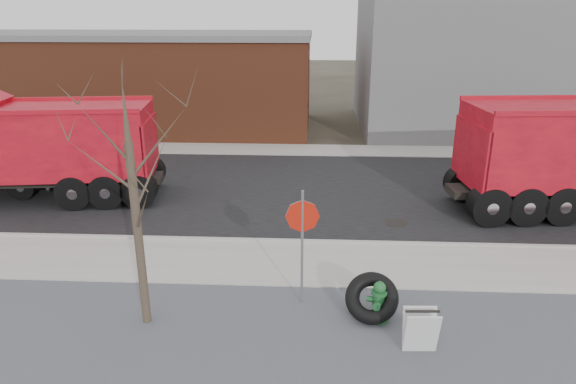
# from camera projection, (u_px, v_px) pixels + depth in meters

# --- Properties ---
(ground) EXTENTS (120.00, 120.00, 0.00)m
(ground) POSITION_uv_depth(u_px,v_px,m) (298.00, 269.00, 13.43)
(ground) COLOR #383328
(ground) RESTS_ON ground
(gravel_verge) EXTENTS (60.00, 5.00, 0.03)m
(gravel_verge) POSITION_uv_depth(u_px,v_px,m) (293.00, 352.00, 10.13)
(gravel_verge) COLOR slate
(gravel_verge) RESTS_ON ground
(sidewalk) EXTENTS (60.00, 2.50, 0.06)m
(sidewalk) POSITION_uv_depth(u_px,v_px,m) (299.00, 263.00, 13.65)
(sidewalk) COLOR #9E9B93
(sidewalk) RESTS_ON ground
(curb) EXTENTS (60.00, 0.15, 0.11)m
(curb) POSITION_uv_depth(u_px,v_px,m) (300.00, 242.00, 14.87)
(curb) COLOR #9E9B93
(curb) RESTS_ON ground
(road) EXTENTS (60.00, 9.40, 0.02)m
(road) POSITION_uv_depth(u_px,v_px,m) (304.00, 189.00, 19.35)
(road) COLOR black
(road) RESTS_ON ground
(far_sidewalk) EXTENTS (60.00, 2.00, 0.06)m
(far_sidewalk) POSITION_uv_depth(u_px,v_px,m) (307.00, 150.00, 24.71)
(far_sidewalk) COLOR #9E9B93
(far_sidewalk) RESTS_ON ground
(building_grey) EXTENTS (12.00, 10.00, 8.00)m
(building_grey) POSITION_uv_depth(u_px,v_px,m) (471.00, 56.00, 28.59)
(building_grey) COLOR slate
(building_grey) RESTS_ON ground
(building_brick) EXTENTS (20.20, 8.20, 5.30)m
(building_brick) POSITION_uv_depth(u_px,v_px,m) (132.00, 80.00, 29.03)
(building_brick) COLOR brown
(building_brick) RESTS_ON ground
(bare_tree) EXTENTS (3.20, 3.20, 5.20)m
(bare_tree) POSITION_uv_depth(u_px,v_px,m) (132.00, 178.00, 10.03)
(bare_tree) COLOR #382D23
(bare_tree) RESTS_ON ground
(fire_hydrant) EXTENTS (0.54, 0.53, 0.95)m
(fire_hydrant) POSITION_uv_depth(u_px,v_px,m) (379.00, 303.00, 11.06)
(fire_hydrant) COLOR #256131
(fire_hydrant) RESTS_ON ground
(truck_tire) EXTENTS (1.35, 1.24, 1.06)m
(truck_tire) POSITION_uv_depth(u_px,v_px,m) (372.00, 298.00, 11.10)
(truck_tire) COLOR black
(truck_tire) RESTS_ON ground
(stop_sign) EXTENTS (0.75, 0.09, 2.76)m
(stop_sign) POSITION_uv_depth(u_px,v_px,m) (302.00, 228.00, 11.22)
(stop_sign) COLOR gray
(stop_sign) RESTS_ON ground
(sandwich_board) EXTENTS (0.68, 0.45, 0.92)m
(sandwich_board) POSITION_uv_depth(u_px,v_px,m) (421.00, 331.00, 9.99)
(sandwich_board) COLOR silver
(sandwich_board) RESTS_ON ground
(dump_truck_red_b) EXTENTS (9.17, 3.71, 3.80)m
(dump_truck_red_b) POSITION_uv_depth(u_px,v_px,m) (36.00, 147.00, 17.70)
(dump_truck_red_b) COLOR black
(dump_truck_red_b) RESTS_ON ground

